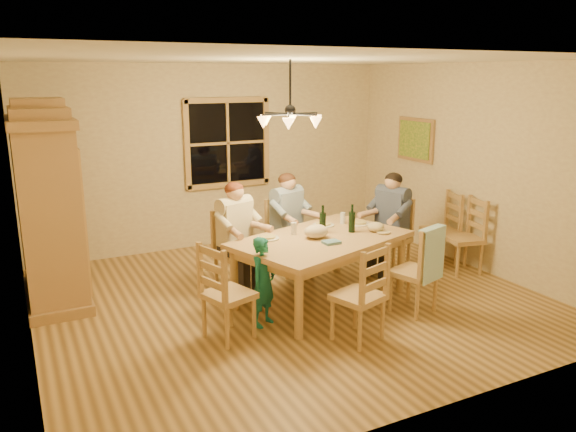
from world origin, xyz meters
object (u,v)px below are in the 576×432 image
chair_near_left (358,311)px  wine_bottle_b (352,218)px  adult_plaid_man (288,211)px  chair_spare_front (462,250)px  chair_far_right (288,251)px  wine_bottle_a (323,219)px  adult_slate_man (392,210)px  chandelier (290,119)px  chair_end_left (229,309)px  adult_woman (236,223)px  chair_near_right (413,285)px  chair_spare_back (439,241)px  chair_end_right (390,250)px  dining_table (321,245)px  chair_far_left (237,266)px  child (264,282)px  armoire (49,211)px

chair_near_left → wine_bottle_b: wine_bottle_b is taller
adult_plaid_man → chair_spare_front: size_ratio=0.88×
chair_far_right → wine_bottle_a: size_ratio=3.00×
adult_slate_man → chandelier: bearing=79.9°
chair_end_left → adult_woman: (0.54, 1.14, 0.54)m
chair_near_right → adult_slate_man: bearing=46.7°
wine_bottle_b → chair_spare_back: size_ratio=0.33×
chandelier → chair_end_right: 2.39m
dining_table → adult_woman: adult_woman is taller
chair_far_left → chair_near_right: (1.50, -1.45, 0.00)m
adult_woman → chair_spare_back: adult_woman is taller
chair_spare_front → chair_end_right: bearing=75.8°
wine_bottle_b → child: size_ratio=0.35×
chandelier → chair_end_left: chandelier is taller
dining_table → chair_near_left: 1.10m
adult_slate_man → wine_bottle_a: bearing=85.0°
chair_near_left → chair_end_left: bearing=133.3°
armoire → adult_plaid_man: armoire is taller
wine_bottle_b → chair_far_right: bearing=109.9°
adult_woman → wine_bottle_a: size_ratio=2.65×
chair_far_left → chair_spare_back: 2.92m
chandelier → chair_near_right: size_ratio=0.78×
chair_near_right → wine_bottle_b: 1.03m
adult_woman → adult_plaid_man: (0.82, 0.27, 0.00)m
armoire → child: (1.86, -1.69, -0.58)m
chair_far_right → chair_near_right: size_ratio=1.00×
chandelier → chair_near_right: bearing=-41.4°
wine_bottle_a → chair_end_left: bearing=-157.8°
chair_end_right → adult_slate_man: 0.54m
chair_far_left → wine_bottle_b: 1.50m
chair_far_left → chair_end_right: 2.06m
child → chair_end_left: bearing=166.2°
chair_far_right → wine_bottle_a: (0.02, -0.85, 0.62)m
armoire → wine_bottle_a: size_ratio=6.97×
wine_bottle_a → adult_slate_man: bearing=13.1°
chandelier → chair_end_left: (-0.99, -0.62, -1.77)m
adult_woman → chair_spare_front: (2.90, -0.71, -0.54)m
chair_near_right → child: 1.67m
chair_spare_front → adult_plaid_man: bearing=75.9°
chair_near_left → wine_bottle_b: 1.37m
wine_bottle_a → wine_bottle_b: same height
chandelier → chair_end_right: (1.58, 0.22, -1.77)m
adult_slate_man → wine_bottle_a: (-1.19, -0.28, 0.08)m
chair_near_right → child: chair_near_right is taller
chair_end_right → chair_spare_front: 0.96m
chair_end_left → adult_woman: bearing=136.7°
dining_table → chair_far_left: chair_far_left is taller
chair_end_right → adult_plaid_man: size_ratio=1.13×
chair_far_right → wine_bottle_b: wine_bottle_b is taller
chair_end_right → adult_slate_man: size_ratio=1.13×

